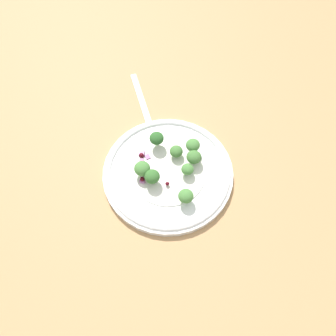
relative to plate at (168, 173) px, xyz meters
The scene contains 20 objects.
ground_plane 3.89cm from the plate, 40.65° to the left, with size 180.00×180.00×2.00cm, color tan.
plate is the anchor object (origin of this frame).
dressing_pool 0.44cm from the plate, 26.57° to the right, with size 14.24×14.24×0.20cm, color white.
broccoli_floret_0 5.72cm from the plate, 52.25° to the right, with size 2.79×2.79×2.82cm.
broccoli_floret_1 7.06cm from the plate, 137.72° to the right, with size 2.72×2.72×2.75cm.
broccoli_floret_2 6.87cm from the plate, 34.43° to the left, with size 2.76×2.76×2.79cm.
broccoli_floret_3 4.11cm from the plate, 81.80° to the right, with size 2.30×2.30×2.33cm.
broccoli_floret_4 5.34cm from the plate, 110.23° to the left, with size 2.98×2.98×3.02cm.
broccoli_floret_5 4.16cm from the plate, 148.18° to the left, with size 2.81×2.81×2.84cm.
broccoli_floret_6 4.30cm from the plate, ahead, with size 2.46×2.46×2.49cm.
broccoli_floret_7 7.00cm from the plate, 31.77° to the right, with size 2.69×2.69×2.72cm.
cranberry_0 3.06cm from the plate, 168.03° to the right, with size 0.73×0.73×0.73cm, color #4C0A14.
cranberry_1 6.08cm from the plate, 71.71° to the left, with size 0.95×0.95×0.95cm, color #4C0A14.
cranberry_2 4.61cm from the plate, ahead, with size 0.80×0.80×0.80cm, color #4C0A14.
cranberry_3 5.29cm from the plate, 127.31° to the left, with size 0.85×0.85×0.85cm, color #4C0A14.
onion_bit_0 6.68cm from the plate, 63.17° to the left, with size 1.14×1.19×0.44cm, color #A35B93.
onion_bit_1 5.44cm from the plate, 84.28° to the left, with size 0.91×1.36×0.31cm, color #843D75.
onion_bit_2 5.07cm from the plate, 65.61° to the left, with size 1.07×0.90×0.36cm, color #843D75.
onion_bit_3 5.16cm from the plate, 128.37° to the left, with size 1.00×0.94×0.54cm, color #A35B93.
fork 15.98cm from the plate, 31.95° to the left, with size 16.91×11.04×0.50cm.
Camera 1 is at (-34.66, -10.42, 62.33)cm, focal length 39.58 mm.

